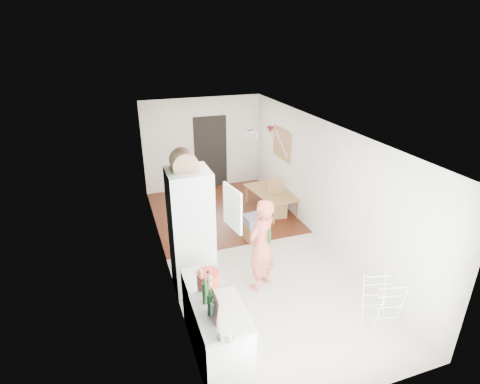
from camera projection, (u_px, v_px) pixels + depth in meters
room_shell at (248, 194)px, 7.05m from camera, size 3.20×7.00×2.50m
floor at (248, 250)px, 7.55m from camera, size 3.20×7.00×0.01m
wood_floor_overlay at (221, 211)px, 9.15m from camera, size 3.20×3.30×0.01m
sage_wall_panel at (184, 228)px, 4.60m from camera, size 0.02×3.00×1.30m
tile_splashback at (197, 302)px, 4.41m from camera, size 0.02×1.90×0.50m
doorway_recess at (211, 153)px, 10.22m from camera, size 0.90×0.04×2.00m
base_cabinet at (221, 342)px, 4.78m from camera, size 0.60×0.90×0.86m
worktop at (221, 314)px, 4.60m from camera, size 0.62×0.92×0.06m
range_cooker at (207, 304)px, 5.43m from camera, size 0.60×0.60×0.88m
cooker_top at (206, 278)px, 5.24m from camera, size 0.60×0.60×0.04m
fridge_housing at (191, 232)px, 6.06m from camera, size 0.66×0.66×2.15m
fridge_door at (233, 208)px, 5.80m from camera, size 0.14×0.56×0.70m
fridge_interior at (209, 203)px, 5.97m from camera, size 0.02×0.52×0.66m
pinboard at (282, 144)px, 9.05m from camera, size 0.03×0.90×0.70m
pinboard_frame at (282, 144)px, 9.05m from camera, size 0.00×0.94×0.74m
wall_sconce at (270, 130)px, 9.52m from camera, size 0.18×0.18×0.16m
person at (262, 237)px, 6.13m from camera, size 0.84×0.76×1.93m
dining_table at (272, 202)px, 9.14m from camera, size 0.85×1.31×0.43m
dining_chair at (278, 199)px, 8.75m from camera, size 0.41×0.41×0.89m
stool at (253, 232)px, 7.82m from camera, size 0.35×0.35×0.40m
grey_drape at (254, 220)px, 7.70m from camera, size 0.43×0.43×0.18m
drying_rack at (382, 303)px, 5.50m from camera, size 0.48×0.45×0.79m
bread_bin at (184, 163)px, 5.61m from camera, size 0.46×0.44×0.22m
red_casserole at (208, 278)px, 5.04m from camera, size 0.37×0.37×0.19m
steel_pan at (227, 333)px, 4.20m from camera, size 0.25×0.25×0.10m
held_bottle at (269, 237)px, 6.03m from camera, size 0.05×0.05×0.24m
bottle_a at (210, 305)px, 4.47m from camera, size 0.08×0.08×0.30m
bottle_b at (205, 293)px, 4.67m from camera, size 0.08×0.08×0.30m
bottle_c at (214, 310)px, 4.46m from camera, size 0.11×0.11×0.21m
pepper_mill_front at (210, 288)px, 4.82m from camera, size 0.08×0.08×0.24m
pepper_mill_back at (201, 281)px, 4.96m from camera, size 0.07×0.07×0.23m
chopping_boards at (214, 307)px, 4.41m from camera, size 0.08×0.27×0.36m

